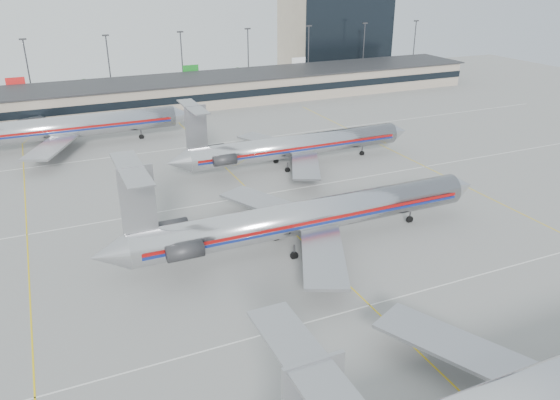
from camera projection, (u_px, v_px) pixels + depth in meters
ground at (437, 369)px, 44.39m from camera, size 260.00×260.00×0.00m
apron_markings at (370, 305)px, 52.76m from camera, size 160.00×0.15×0.02m
terminal at (161, 94)px, 125.23m from camera, size 162.00×17.00×6.25m
light_mast_row at (146, 61)px, 134.84m from camera, size 163.60×0.40×15.28m
distant_building at (334, 28)px, 170.03m from camera, size 30.00×20.00×25.00m
jet_foreground at (544, 392)px, 37.03m from camera, size 47.62×28.04×12.46m
jet_second_row at (302, 217)px, 62.62m from camera, size 48.36×28.48×12.66m
jet_third_row at (293, 146)px, 88.24m from camera, size 42.83×26.35×11.71m
jet_back_row at (54, 128)px, 96.42m from camera, size 47.99×29.52×13.12m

